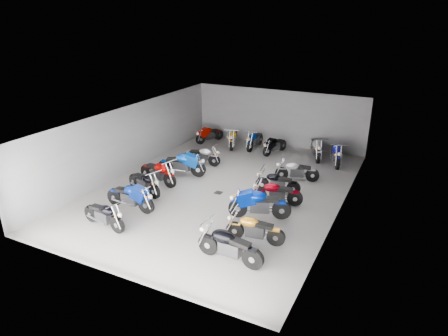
% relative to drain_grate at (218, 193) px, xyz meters
% --- Properties ---
extents(ground, '(14.00, 14.00, 0.00)m').
position_rel_drain_grate_xyz_m(ground, '(0.00, 0.50, -0.01)').
color(ground, gray).
rests_on(ground, ground).
extents(wall_back, '(10.00, 0.10, 3.20)m').
position_rel_drain_grate_xyz_m(wall_back, '(0.00, 7.50, 1.59)').
color(wall_back, slate).
rests_on(wall_back, ground).
extents(wall_left, '(0.10, 14.00, 3.20)m').
position_rel_drain_grate_xyz_m(wall_left, '(-5.00, 0.50, 1.59)').
color(wall_left, slate).
rests_on(wall_left, ground).
extents(wall_right, '(0.10, 14.00, 3.20)m').
position_rel_drain_grate_xyz_m(wall_right, '(5.00, 0.50, 1.59)').
color(wall_right, slate).
rests_on(wall_right, ground).
extents(ceiling, '(10.00, 14.00, 0.04)m').
position_rel_drain_grate_xyz_m(ceiling, '(0.00, 0.50, 3.21)').
color(ceiling, black).
rests_on(ceiling, wall_back).
extents(drain_grate, '(0.32, 0.32, 0.01)m').
position_rel_drain_grate_xyz_m(drain_grate, '(0.00, 0.00, 0.00)').
color(drain_grate, black).
rests_on(drain_grate, ground).
extents(motorcycle_left_a, '(2.06, 0.51, 0.91)m').
position_rel_drain_grate_xyz_m(motorcycle_left_a, '(-2.33, -4.43, 0.49)').
color(motorcycle_left_a, black).
rests_on(motorcycle_left_a, ground).
extents(motorcycle_left_b, '(2.25, 0.45, 0.99)m').
position_rel_drain_grate_xyz_m(motorcycle_left_b, '(-2.38, -2.88, 0.53)').
color(motorcycle_left_b, black).
rests_on(motorcycle_left_b, ground).
extents(motorcycle_left_c, '(2.05, 0.79, 0.93)m').
position_rel_drain_grate_xyz_m(motorcycle_left_c, '(-2.80, -1.45, 0.50)').
color(motorcycle_left_c, black).
rests_on(motorcycle_left_c, ground).
extents(motorcycle_left_d, '(2.23, 0.69, 0.99)m').
position_rel_drain_grate_xyz_m(motorcycle_left_d, '(-2.89, -0.30, 0.54)').
color(motorcycle_left_d, black).
rests_on(motorcycle_left_d, ground).
extents(motorcycle_left_e, '(2.32, 0.79, 1.04)m').
position_rel_drain_grate_xyz_m(motorcycle_left_e, '(-2.43, 0.99, 0.56)').
color(motorcycle_left_e, black).
rests_on(motorcycle_left_e, ground).
extents(motorcycle_left_f, '(2.02, 0.46, 0.89)m').
position_rel_drain_grate_xyz_m(motorcycle_left_f, '(-2.30, 2.65, 0.48)').
color(motorcycle_left_f, black).
rests_on(motorcycle_left_f, ground).
extents(motorcycle_right_a, '(2.28, 0.48, 1.00)m').
position_rel_drain_grate_xyz_m(motorcycle_right_a, '(2.60, -4.33, 0.54)').
color(motorcycle_right_a, black).
rests_on(motorcycle_right_a, ground).
extents(motorcycle_right_b, '(2.04, 0.49, 0.90)m').
position_rel_drain_grate_xyz_m(motorcycle_right_b, '(2.87, -2.95, 0.49)').
color(motorcycle_right_b, black).
rests_on(motorcycle_right_b, ground).
extents(motorcycle_right_c, '(2.26, 0.99, 1.04)m').
position_rel_drain_grate_xyz_m(motorcycle_right_c, '(2.37, -1.30, 0.56)').
color(motorcycle_right_c, black).
rests_on(motorcycle_right_c, ground).
extents(motorcycle_right_d, '(2.00, 0.76, 0.91)m').
position_rel_drain_grate_xyz_m(motorcycle_right_d, '(2.59, 0.06, 0.49)').
color(motorcycle_right_d, black).
rests_on(motorcycle_right_d, ground).
extents(motorcycle_right_e, '(1.96, 0.46, 0.86)m').
position_rel_drain_grate_xyz_m(motorcycle_right_e, '(2.24, 1.15, 0.46)').
color(motorcycle_right_e, black).
rests_on(motorcycle_right_e, ground).
extents(motorcycle_right_f, '(1.96, 0.77, 0.89)m').
position_rel_drain_grate_xyz_m(motorcycle_right_f, '(2.60, 2.78, 0.48)').
color(motorcycle_right_f, black).
rests_on(motorcycle_right_f, ground).
extents(motorcycle_back_a, '(0.91, 1.87, 0.87)m').
position_rel_drain_grate_xyz_m(motorcycle_back_a, '(-3.78, 6.18, 0.47)').
color(motorcycle_back_a, black).
rests_on(motorcycle_back_a, ground).
extents(motorcycle_back_b, '(0.82, 2.12, 0.96)m').
position_rel_drain_grate_xyz_m(motorcycle_back_b, '(-2.13, 6.01, 0.52)').
color(motorcycle_back_b, black).
rests_on(motorcycle_back_b, ground).
extents(motorcycle_back_c, '(0.42, 2.16, 0.95)m').
position_rel_drain_grate_xyz_m(motorcycle_back_c, '(-0.90, 6.27, 0.51)').
color(motorcycle_back_c, black).
rests_on(motorcycle_back_c, ground).
extents(motorcycle_back_d, '(0.72, 1.91, 0.86)m').
position_rel_drain_grate_xyz_m(motorcycle_back_d, '(0.41, 5.93, 0.46)').
color(motorcycle_back_d, black).
rests_on(motorcycle_back_d, ground).
extents(motorcycle_back_e, '(1.05, 2.25, 1.04)m').
position_rel_drain_grate_xyz_m(motorcycle_back_e, '(2.63, 6.20, 0.56)').
color(motorcycle_back_e, black).
rests_on(motorcycle_back_e, ground).
extents(motorcycle_back_f, '(0.88, 2.28, 1.03)m').
position_rel_drain_grate_xyz_m(motorcycle_back_f, '(3.76, 5.79, 0.56)').
color(motorcycle_back_f, black).
rests_on(motorcycle_back_f, ground).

